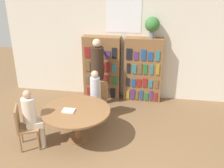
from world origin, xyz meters
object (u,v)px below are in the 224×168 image
at_px(chair_near_camera, 24,125).
at_px(bookshelf_right, 143,70).
at_px(seated_reader_right, 32,115).
at_px(librarian_standing, 97,65).
at_px(seated_reader_left, 94,94).
at_px(chair_left_side, 98,98).
at_px(bookshelf_left, 102,68).
at_px(flower_vase, 152,25).
at_px(reading_table, 76,114).

bearing_deg(chair_near_camera, bookshelf_right, 116.54).
relative_size(chair_near_camera, seated_reader_right, 0.73).
distance_m(bookshelf_right, librarian_standing, 1.25).
distance_m(chair_near_camera, seated_reader_left, 1.68).
bearing_deg(chair_near_camera, chair_left_side, 117.00).
height_order(bookshelf_right, chair_near_camera, bookshelf_right).
distance_m(bookshelf_left, chair_near_camera, 2.77).
distance_m(chair_left_side, librarian_standing, 0.88).
relative_size(flower_vase, chair_near_camera, 0.59).
bearing_deg(seated_reader_right, bookshelf_left, 137.19).
xyz_separation_m(flower_vase, reading_table, (-1.39, -2.14, -1.44)).
distance_m(reading_table, chair_left_side, 1.03).
height_order(seated_reader_left, librarian_standing, librarian_standing).
height_order(bookshelf_left, flower_vase, flower_vase).
height_order(flower_vase, reading_table, flower_vase).
bearing_deg(seated_reader_left, chair_near_camera, 60.06).
bearing_deg(bookshelf_right, bookshelf_left, -179.98).
relative_size(chair_left_side, librarian_standing, 0.51).
distance_m(bookshelf_right, reading_table, 2.47).
bearing_deg(chair_left_side, chair_near_camera, 63.00).
bearing_deg(bookshelf_left, chair_left_side, -83.84).
distance_m(seated_reader_left, librarian_standing, 0.92).
height_order(bookshelf_left, reading_table, bookshelf_left).
height_order(chair_left_side, seated_reader_left, seated_reader_left).
xyz_separation_m(seated_reader_left, seated_reader_right, (-0.97, -1.15, 0.02)).
distance_m(flower_vase, reading_table, 2.93).
bearing_deg(reading_table, bookshelf_left, 87.13).
xyz_separation_m(reading_table, chair_left_side, (0.23, 1.00, -0.10)).
xyz_separation_m(bookshelf_right, flower_vase, (0.17, 0.00, 1.19)).
bearing_deg(seated_reader_left, reading_table, 90.00).
distance_m(chair_near_camera, librarian_standing, 2.36).
bearing_deg(flower_vase, bookshelf_right, -178.58).
relative_size(reading_table, chair_near_camera, 1.53).
distance_m(chair_left_side, seated_reader_left, 0.26).
distance_m(reading_table, librarian_standing, 1.71).
height_order(bookshelf_left, librarian_standing, librarian_standing).
height_order(bookshelf_right, seated_reader_right, bookshelf_right).
distance_m(reading_table, seated_reader_right, 0.85).
xyz_separation_m(chair_near_camera, seated_reader_right, (0.17, 0.07, 0.19)).
relative_size(flower_vase, librarian_standing, 0.30).
height_order(reading_table, seated_reader_right, seated_reader_right).
bearing_deg(bookshelf_right, chair_left_side, -130.96).
bearing_deg(bookshelf_right, librarian_standing, -155.91).
bearing_deg(reading_table, seated_reader_right, -156.93).
height_order(chair_left_side, seated_reader_right, seated_reader_right).
relative_size(bookshelf_right, reading_table, 1.24).
bearing_deg(bookshelf_left, reading_table, -92.87).
xyz_separation_m(bookshelf_right, chair_left_side, (-0.99, -1.14, -0.35)).
relative_size(bookshelf_left, flower_vase, 3.23).
bearing_deg(seated_reader_right, chair_left_side, 119.82).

